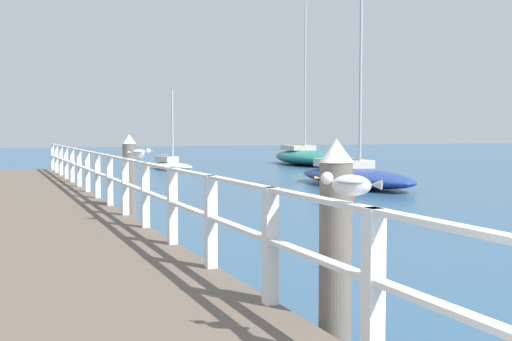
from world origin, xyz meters
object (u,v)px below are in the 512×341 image
at_px(dock_piling_near, 335,252).
at_px(boat_1, 302,156).
at_px(dock_piling_far, 130,180).
at_px(seagull_foreground, 350,184).
at_px(boat_3, 170,164).
at_px(seagull_background, 140,153).
at_px(boat_2, 354,176).

xyz_separation_m(dock_piling_near, boat_1, (14.72, 28.71, -0.49)).
xyz_separation_m(dock_piling_far, seagull_foreground, (-0.39, -9.26, 0.66)).
bearing_deg(boat_3, boat_1, 178.74).
height_order(seagull_background, boat_1, boat_1).
bearing_deg(seagull_foreground, boat_1, 18.28).
bearing_deg(boat_2, boat_1, -110.66).
distance_m(boat_1, boat_2, 14.80).
height_order(dock_piling_near, boat_1, boat_1).
relative_size(seagull_background, boat_3, 0.09).
bearing_deg(boat_3, seagull_foreground, 64.77).
height_order(seagull_foreground, boat_1, boat_1).
bearing_deg(dock_piling_near, dock_piling_far, 90.00).
bearing_deg(boat_1, seagull_foreground, 70.96).
bearing_deg(seagull_background, seagull_foreground, 44.29).
bearing_deg(seagull_foreground, dock_piling_far, 42.96).
xyz_separation_m(boat_1, boat_2, (-5.14, -13.87, -0.10)).
xyz_separation_m(boat_2, boat_3, (-3.57, 12.17, -0.11)).
bearing_deg(seagull_background, dock_piling_far, -143.66).
bearing_deg(dock_piling_far, seagull_background, -98.06).
bearing_deg(dock_piling_far, boat_2, 33.85).
relative_size(dock_piling_near, seagull_background, 5.24).
xyz_separation_m(seagull_background, boat_1, (15.09, 22.94, -1.15)).
relative_size(boat_2, boat_3, 1.62).
xyz_separation_m(dock_piling_far, boat_2, (9.57, 6.42, -0.59)).
distance_m(dock_piling_far, seagull_foreground, 9.29).
bearing_deg(boat_2, dock_piling_far, 33.53).
bearing_deg(dock_piling_near, boat_1, 62.86).
distance_m(dock_piling_near, dock_piling_far, 8.42).
height_order(dock_piling_far, boat_1, boat_1).
height_order(dock_piling_far, seagull_background, dock_piling_far).
height_order(seagull_background, boat_2, boat_2).
xyz_separation_m(dock_piling_near, boat_3, (6.00, 27.01, -0.71)).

